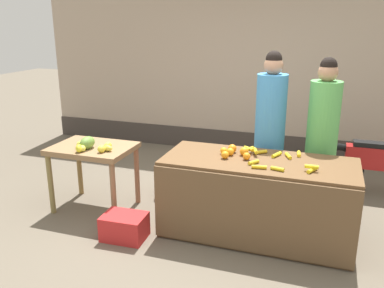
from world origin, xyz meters
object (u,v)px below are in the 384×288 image
at_px(vendor_woman_blue_shirt, 270,133).
at_px(parked_motorcycle, 377,166).
at_px(vendor_woman_green_shirt, 322,139).
at_px(produce_crate, 124,227).
at_px(produce_sack, 170,176).

bearing_deg(vendor_woman_blue_shirt, parked_motorcycle, 33.01).
xyz_separation_m(vendor_woman_green_shirt, produce_crate, (-1.84, -1.24, -0.78)).
height_order(parked_motorcycle, produce_sack, parked_motorcycle).
height_order(vendor_woman_green_shirt, produce_crate, vendor_woman_green_shirt).
bearing_deg(vendor_woman_green_shirt, produce_sack, -177.50).
bearing_deg(vendor_woman_blue_shirt, produce_sack, -178.71).
relative_size(vendor_woman_blue_shirt, parked_motorcycle, 1.16).
distance_m(vendor_woman_blue_shirt, parked_motorcycle, 1.60).
bearing_deg(parked_motorcycle, vendor_woman_blue_shirt, -146.99).
bearing_deg(produce_crate, produce_sack, 87.75).
bearing_deg(vendor_woman_green_shirt, produce_crate, -146.04).
distance_m(vendor_woman_blue_shirt, produce_sack, 1.39).
distance_m(parked_motorcycle, produce_sack, 2.64).
xyz_separation_m(vendor_woman_blue_shirt, vendor_woman_green_shirt, (0.57, 0.05, -0.03)).
bearing_deg(vendor_woman_blue_shirt, vendor_woman_green_shirt, 5.10).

